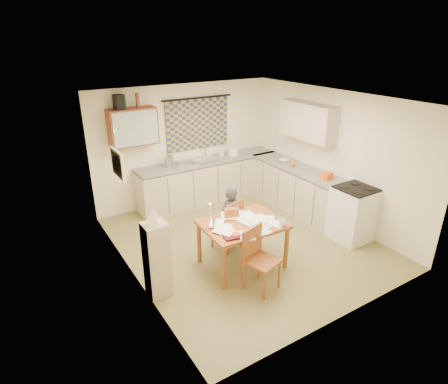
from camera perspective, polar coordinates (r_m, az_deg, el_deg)
floor at (r=6.73m, az=3.10°, el=-7.63°), size 4.00×4.50×0.02m
ceiling at (r=5.87m, az=3.64°, el=14.07°), size 4.00×4.50×0.02m
wall_back at (r=8.05m, az=-5.99°, el=7.25°), size 4.00×0.02×2.50m
wall_front at (r=4.69m, az=19.45°, el=-5.90°), size 4.00×0.02×2.50m
wall_left at (r=5.37m, az=-14.53°, el=-1.58°), size 0.02×4.50×2.50m
wall_right at (r=7.47m, az=16.14°, el=5.23°), size 0.02×4.50×2.50m
window_blind at (r=8.04m, az=-4.03°, el=10.26°), size 1.45×0.03×1.05m
curtain_rod at (r=7.92m, az=-4.07°, el=14.11°), size 1.60×0.04×0.04m
wall_cabinet at (r=7.33m, az=-13.71°, el=9.62°), size 0.90×0.34×0.70m
wall_cabinet_glass at (r=7.17m, az=-13.26°, el=9.38°), size 0.84×0.02×0.64m
upper_cabinet_right at (r=7.56m, az=12.62°, el=10.50°), size 0.34×1.30×0.70m
framed_print at (r=5.58m, az=-15.89°, el=4.19°), size 0.04×0.50×0.40m
print_canvas at (r=5.58m, az=-15.65°, el=4.24°), size 0.01×0.42×0.32m
counter_back at (r=8.24m, az=-1.98°, el=1.88°), size 3.30×0.62×0.92m
counter_right at (r=7.71m, az=12.38°, el=-0.17°), size 0.62×2.95×0.92m
stove at (r=6.99m, az=19.02°, el=-3.11°), size 0.63×0.63×0.98m
sink at (r=8.05m, az=-2.53°, el=4.62°), size 0.62×0.54×0.10m
tap at (r=8.18m, az=-2.83°, el=6.22°), size 0.04×0.04×0.28m
dish_rack at (r=7.81m, az=-5.82°, el=4.46°), size 0.43×0.40×0.06m
kettle at (r=7.63m, az=-8.44°, el=4.59°), size 0.24×0.24×0.24m
mixing_bowl at (r=8.34m, az=1.36°, el=6.15°), size 0.32×0.32×0.16m
soap_bottle at (r=8.24m, az=-0.41°, el=5.99°), size 0.10×0.10×0.17m
bowl at (r=8.03m, az=9.15°, el=4.77°), size 0.29×0.29×0.05m
orange_bag at (r=7.21m, az=15.36°, el=2.41°), size 0.25×0.21×0.12m
fruit_orange at (r=7.77m, az=10.42°, el=4.25°), size 0.10×0.10×0.10m
speaker at (r=7.18m, az=-15.74°, el=13.06°), size 0.17×0.21×0.26m
bottle_green at (r=7.21m, az=-15.00°, el=13.17°), size 0.08×0.08×0.26m
bottle_brown at (r=7.28m, az=-13.06°, el=13.45°), size 0.09×0.09×0.26m
dining_table at (r=5.92m, az=2.79°, el=-7.89°), size 1.26×0.98×0.75m
chair_far at (r=6.42m, az=0.52°, el=-6.24°), size 0.51×0.51×0.90m
chair_near at (r=5.49m, az=5.61°, el=-11.82°), size 0.52×0.52×0.93m
person at (r=6.27m, az=0.83°, el=-4.07°), size 0.55×0.48×1.13m
shelf_stand at (r=5.30m, az=-10.18°, el=-10.09°), size 0.32×0.30×1.11m
lampshade at (r=4.97m, az=-10.71°, el=-3.64°), size 0.20×0.20×0.22m
letter_rack at (r=5.85m, az=1.16°, el=-3.22°), size 0.24×0.17×0.16m
mug at (r=5.70m, az=8.83°, el=-4.65°), size 0.17×0.17×0.09m
magazine at (r=5.34m, az=-0.19°, el=-6.75°), size 0.33×0.37×0.03m
book at (r=5.51m, az=-0.09°, el=-5.83°), size 0.29×0.32×0.02m
orange_box at (r=5.36m, az=1.90°, el=-6.60°), size 0.13×0.09×0.04m
eyeglasses at (r=5.60m, az=5.52°, el=-5.44°), size 0.13×0.05×0.02m
candle_holder at (r=5.51m, az=-1.49°, el=-4.87°), size 0.07×0.07×0.18m
candle at (r=5.43m, az=-2.11°, el=-2.98°), size 0.02×0.02×0.22m
candle_flame at (r=5.37m, az=-2.16°, el=-1.82°), size 0.02×0.02×0.02m
papers at (r=5.71m, az=3.51°, el=-4.68°), size 1.13×1.03×0.03m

